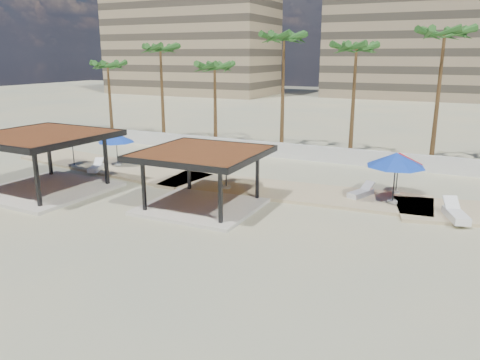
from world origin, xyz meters
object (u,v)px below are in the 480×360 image
(lounger_a, at_px, (96,168))
(lounger_c, at_px, (456,214))
(pavilion_central, at_px, (203,174))
(lounger_b, at_px, (361,193))
(pavilion_west, at_px, (43,157))
(umbrella_a, at_px, (116,138))
(umbrella_c, at_px, (399,158))

(lounger_a, height_order, lounger_c, lounger_c)
(pavilion_central, relative_size, lounger_a, 3.14)
(pavilion_central, xyz_separation_m, lounger_a, (-10.52, 3.31, -1.50))
(pavilion_central, distance_m, lounger_a, 11.13)
(lounger_a, xyz_separation_m, lounger_b, (17.85, 1.82, 0.00))
(pavilion_west, relative_size, umbrella_a, 2.08)
(pavilion_west, relative_size, lounger_a, 3.67)
(umbrella_a, bearing_deg, lounger_a, -102.20)
(lounger_a, bearing_deg, lounger_c, -114.56)
(pavilion_west, distance_m, lounger_a, 5.20)
(pavilion_central, relative_size, umbrella_c, 1.89)
(umbrella_a, height_order, umbrella_c, umbrella_c)
(lounger_c, bearing_deg, pavilion_central, 85.51)
(pavilion_central, relative_size, umbrella_a, 1.78)
(umbrella_a, bearing_deg, pavilion_west, -88.36)
(pavilion_central, distance_m, lounger_b, 9.07)
(umbrella_a, bearing_deg, lounger_b, 0.02)
(umbrella_a, relative_size, lounger_a, 1.77)
(lounger_b, height_order, lounger_c, lounger_c)
(umbrella_a, bearing_deg, umbrella_c, 4.60)
(lounger_a, distance_m, lounger_b, 17.95)
(umbrella_c, height_order, lounger_c, umbrella_c)
(pavilion_west, height_order, lounger_b, pavilion_west)
(umbrella_a, height_order, lounger_c, umbrella_a)
(umbrella_c, distance_m, lounger_a, 19.92)
(lounger_c, bearing_deg, lounger_b, 50.28)
(pavilion_central, height_order, umbrella_a, pavilion_central)
(pavilion_west, bearing_deg, lounger_c, 14.66)
(lounger_a, relative_size, lounger_b, 0.98)
(lounger_a, bearing_deg, lounger_b, -108.75)
(lounger_a, bearing_deg, pavilion_west, 162.26)
(umbrella_a, distance_m, umbrella_c, 19.22)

